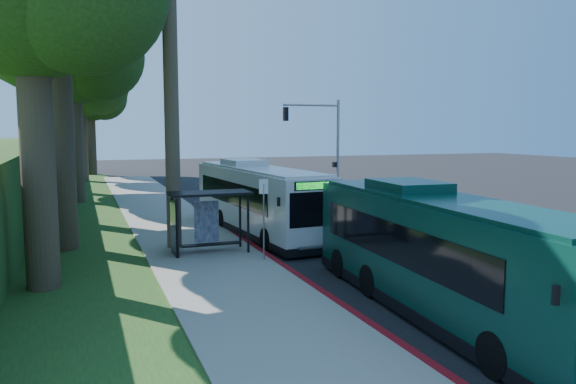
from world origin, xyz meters
name	(u,v)px	position (x,y,z in m)	size (l,w,h in m)	color
ground	(336,231)	(0.00, 0.00, 0.00)	(140.00, 140.00, 0.00)	black
sidewalk	(189,240)	(-7.30, 0.00, 0.06)	(4.50, 70.00, 0.12)	gray
red_curb	(266,255)	(-5.00, -4.00, 0.07)	(0.25, 30.00, 0.13)	maroon
grass_verge	(57,230)	(-13.00, 5.00, 0.03)	(8.00, 70.00, 0.06)	#234719
bus_shelter	(203,210)	(-7.26, -2.86, 1.81)	(3.20, 1.51, 2.55)	black
stop_sign_pole	(264,208)	(-5.40, -5.00, 2.08)	(0.35, 0.06, 3.17)	gray
traffic_signal_pole	(324,138)	(3.78, 10.00, 4.42)	(4.10, 0.30, 7.00)	gray
tree_2	(73,47)	(-11.89, 15.98, 10.48)	(8.82, 8.40, 15.12)	#382B1E
tree_3	(46,40)	(-13.88, 23.98, 11.98)	(10.08, 9.60, 17.28)	#382B1E
tree_4	(81,78)	(-11.40, 31.98, 9.73)	(8.40, 8.00, 14.14)	#382B1E
tree_5	(90,92)	(-10.41, 39.99, 8.96)	(7.35, 7.00, 12.86)	#382B1E
white_bus	(258,198)	(-3.81, 0.88, 1.71)	(3.44, 11.88, 3.49)	silver
teal_bus	(441,252)	(-2.71, -12.27, 1.71)	(3.15, 11.86, 3.50)	#093229
pickup	(310,194)	(2.16, 8.56, 0.80)	(2.67, 5.78, 1.61)	white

